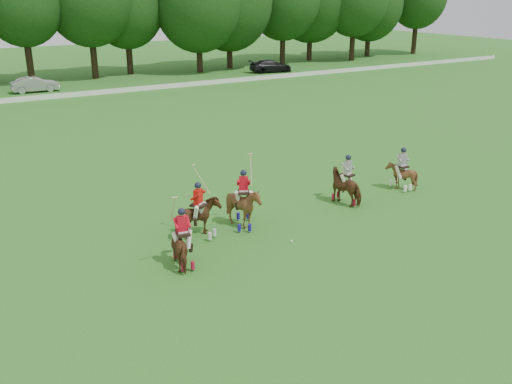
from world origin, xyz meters
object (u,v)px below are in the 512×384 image
car_right (271,66)px  polo_red_a (183,246)px  car_mid (35,85)px  polo_red_c (244,206)px  polo_ball (292,241)px  polo_stripe_a (347,186)px  polo_stripe_b (401,175)px  polo_red_b (199,218)px

car_right → polo_red_a: (-29.32, -40.23, 0.04)m
car_mid → polo_red_c: 38.30m
polo_red_c → polo_ball: bearing=-70.5°
polo_stripe_a → polo_stripe_b: polo_stripe_a is taller
polo_red_b → polo_red_c: size_ratio=0.95×
car_mid → polo_ball: car_mid is taller
car_right → polo_red_c: (-25.77, -38.29, 0.16)m
polo_red_c → polo_stripe_a: polo_red_c is taller
polo_red_a → car_mid: bearing=85.8°
car_mid → polo_red_a: 40.33m
car_mid → polo_red_b: size_ratio=1.53×
polo_red_b → polo_stripe_a: (7.36, -0.02, 0.01)m
car_right → polo_stripe_b: polo_stripe_b is taller
car_mid → polo_red_c: size_ratio=1.45×
polo_red_b → polo_ball: (2.82, -2.27, -0.76)m
car_mid → polo_stripe_a: 38.78m
car_mid → car_right: 26.38m
car_right → polo_ball: size_ratio=55.32×
car_right → polo_stripe_b: size_ratio=2.38×
polo_stripe_a → polo_stripe_b: bearing=1.7°
polo_stripe_b → polo_red_c: bearing=-179.5°
polo_red_a → polo_red_c: (3.55, 1.94, 0.12)m
polo_red_a → polo_ball: size_ratio=29.97×
polo_red_c → car_right: bearing=56.1°
car_mid → polo_red_a: polo_red_a is taller
polo_red_b → car_right: bearing=54.0°
polo_stripe_a → polo_ball: 5.12m
polo_stripe_b → polo_ball: polo_stripe_b is taller
polo_red_a → polo_stripe_b: polo_red_a is taller
polo_stripe_a → polo_stripe_b: (3.48, 0.10, -0.08)m
polo_red_b → polo_stripe_a: 7.36m
car_right → polo_red_a: polo_red_a is taller
polo_red_b → polo_red_c: polo_red_c is taller
car_mid → polo_red_b: (-1.40, -38.30, 0.10)m
polo_ball → polo_red_a: bearing=175.6°
polo_stripe_b → polo_ball: bearing=-163.7°
polo_red_a → polo_ball: polo_red_a is taller
car_right → polo_ball: car_right is taller
polo_stripe_a → polo_ball: size_ratio=25.16×
polo_red_b → polo_ball: bearing=-38.8°
polo_red_a → polo_ball: (4.36, -0.34, -0.72)m
polo_red_b → polo_red_c: (2.01, 0.01, 0.08)m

